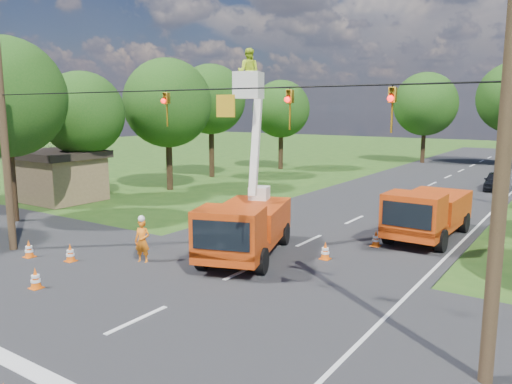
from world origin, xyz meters
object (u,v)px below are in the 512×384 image
Objects in this scene: traffic_cone_2 at (325,251)px; tree_left_f at (281,109)px; tree_left_b at (5,98)px; distant_car at (496,181)px; tree_left_d at (168,103)px; traffic_cone_7 at (429,222)px; tree_far_a at (425,104)px; ground_worker at (142,241)px; second_truck at (427,213)px; traffic_cone_8 at (36,279)px; tree_left_c at (82,114)px; traffic_cone_3 at (376,239)px; shed at (57,175)px; tree_left_e at (211,100)px; traffic_cone_4 at (70,253)px; pole_left at (4,141)px; pole_right_near at (505,143)px; bucket_truck at (245,215)px.

tree_left_f is (-16.57, 24.00, 5.33)m from traffic_cone_2.
distant_car is at bearing 52.69° from tree_left_b.
tree_left_b is at bearing -169.55° from traffic_cone_2.
traffic_cone_2 is 19.88m from tree_left_d.
tree_far_a reaches higher than traffic_cone_7.
ground_worker reaches higher than traffic_cone_2.
traffic_cone_8 is (-8.71, -13.42, -0.86)m from second_truck.
tree_left_c is (-20.95, -18.87, 4.79)m from distant_car.
traffic_cone_8 is at bearing -58.64° from tree_left_d.
ground_worker reaches higher than traffic_cone_3.
tree_left_d reaches higher than traffic_cone_3.
traffic_cone_8 is at bearing -113.10° from distant_car.
tree_far_a is (-8.72, 29.69, 5.83)m from traffic_cone_7.
tree_left_b is (-9.92, 5.11, 5.95)m from traffic_cone_8.
distant_car is 31.30m from traffic_cone_8.
traffic_cone_8 is 16.85m from shed.
traffic_cone_7 is 21.76m from tree_left_b.
traffic_cone_8 is 0.08× the size of tree_left_f.
tree_left_e reaches higher than traffic_cone_3.
traffic_cone_4 is 18.09m from tree_left_d.
traffic_cone_4 is 5.34m from pole_left.
traffic_cone_2 is 3.00m from traffic_cone_3.
tree_far_a is (4.50, 43.00, 1.69)m from pole_left.
tree_left_b is at bearing -87.61° from tree_left_d.
traffic_cone_8 is 0.08× the size of tree_left_b.
tree_left_e is 8.29m from tree_left_f.
tree_left_d is (-11.19, 13.18, 5.28)m from ground_worker.
tree_left_d is at bearing -75.58° from tree_left_e.
traffic_cone_7 is 23.11m from tree_left_e.
pole_right_near reaches higher than distant_car.
tree_left_d is at bearing 121.11° from traffic_cone_4.
pole_left is at bearing -179.71° from ground_worker.
tree_far_a is at bearing 76.60° from bucket_truck.
traffic_cone_4 is at bearing -32.93° from shed.
traffic_cone_4 is 24.93m from tree_left_e.
pole_left is 0.95× the size of tree_far_a.
pole_right_near is (4.36, -11.31, 3.89)m from second_truck.
shed reaches higher than traffic_cone_4.
tree_left_d is at bearing 121.36° from traffic_cone_8.
ground_worker is 30.64m from tree_left_f.
traffic_cone_3 is 0.07× the size of pole_right_near.
bucket_truck is at bearing -118.17° from traffic_cone_7.
traffic_cone_8 is 12.65m from tree_left_b.
tree_left_d is at bearing 170.10° from second_truck.
bucket_truck is at bearing -61.48° from tree_left_f.
distant_car is at bearing 33.48° from tree_left_d.
tree_far_a is at bearing 70.35° from tree_left_d.
tree_left_d is 1.10× the size of tree_left_f.
traffic_cone_7 is (-0.42, 2.00, -0.86)m from second_truck.
traffic_cone_4 is 14.44m from tree_left_c.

